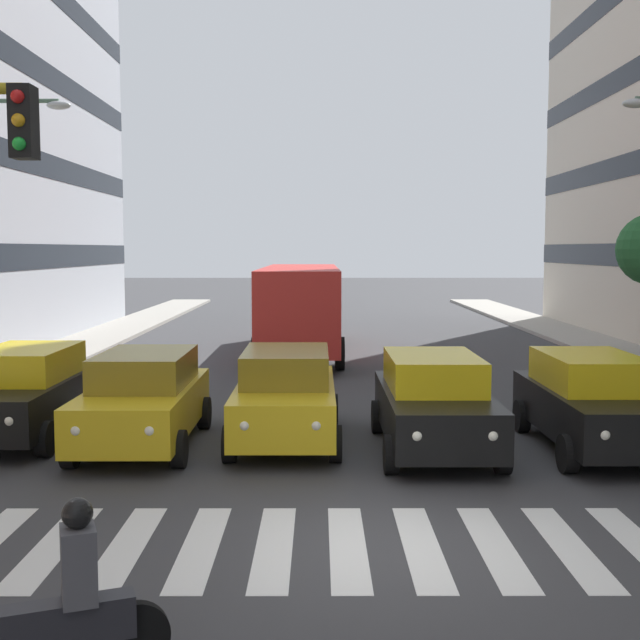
% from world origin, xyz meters
% --- Properties ---
extents(ground_plane, '(180.00, 180.00, 0.00)m').
position_xyz_m(ground_plane, '(0.00, 0.00, 0.00)').
color(ground_plane, '#38383A').
extents(crosswalk_markings, '(10.35, 2.80, 0.01)m').
position_xyz_m(crosswalk_markings, '(-0.00, 0.00, 0.00)').
color(crosswalk_markings, silver).
rests_on(crosswalk_markings, ground_plane).
extents(car_1, '(2.02, 4.44, 1.72)m').
position_xyz_m(car_1, '(-4.13, -4.66, 0.89)').
color(car_1, black).
rests_on(car_1, ground_plane).
extents(car_2, '(2.02, 4.44, 1.72)m').
position_xyz_m(car_2, '(-1.26, -4.60, 0.89)').
color(car_2, black).
rests_on(car_2, ground_plane).
extents(car_3, '(2.02, 4.44, 1.72)m').
position_xyz_m(car_3, '(1.42, -5.31, 0.89)').
color(car_3, gold).
rests_on(car_3, ground_plane).
extents(car_4, '(2.02, 4.44, 1.72)m').
position_xyz_m(car_4, '(4.02, -4.96, 0.89)').
color(car_4, gold).
rests_on(car_4, ground_plane).
extents(car_5, '(2.02, 4.44, 1.72)m').
position_xyz_m(car_5, '(6.48, -5.65, 0.89)').
color(car_5, black).
rests_on(car_5, ground_plane).
extents(bus_behind_traffic, '(2.78, 10.50, 3.00)m').
position_xyz_m(bus_behind_traffic, '(1.42, -17.80, 1.86)').
color(bus_behind_traffic, red).
rests_on(bus_behind_traffic, ground_plane).
extents(motorcycle_with_rider, '(1.63, 0.69, 1.57)m').
position_xyz_m(motorcycle_with_rider, '(2.87, 3.02, 0.65)').
color(motorcycle_with_rider, black).
rests_on(motorcycle_with_rider, ground_plane).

